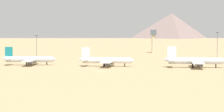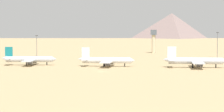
% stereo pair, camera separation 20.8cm
% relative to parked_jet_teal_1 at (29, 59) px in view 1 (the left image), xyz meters
% --- Properties ---
extents(ground, '(4000.00, 4000.00, 0.00)m').
position_rel_parked_jet_teal_1_xyz_m(ground, '(45.57, -32.35, -3.41)').
color(ground, tan).
extents(ridge_far_west, '(256.99, 195.45, 66.85)m').
position_rel_parked_jet_teal_1_xyz_m(ridge_far_west, '(-368.21, 1141.22, 30.01)').
color(ridge_far_west, slate).
rests_on(ridge_far_west, ground).
extents(ridge_west, '(336.38, 327.73, 130.44)m').
position_rel_parked_jet_teal_1_xyz_m(ridge_west, '(85.03, 878.55, 61.81)').
color(ridge_west, gray).
rests_on(ridge_west, ground).
extents(parked_jet_teal_1, '(31.51, 26.62, 10.40)m').
position_rel_parked_jet_teal_1_xyz_m(parked_jet_teal_1, '(0.00, 0.00, 0.00)').
color(parked_jet_teal_1, silver).
rests_on(parked_jet_teal_1, ground).
extents(parked_jet_white_2, '(31.44, 26.34, 10.40)m').
position_rel_parked_jet_teal_1_xyz_m(parked_jet_white_2, '(44.41, -4.56, 0.00)').
color(parked_jet_white_2, silver).
rests_on(parked_jet_white_2, ground).
extents(parked_jet_white_3, '(33.72, 28.20, 11.17)m').
position_rel_parked_jet_teal_1_xyz_m(parked_jet_white_3, '(91.87, -7.28, 0.25)').
color(parked_jet_white_3, silver).
rests_on(parked_jet_white_3, ground).
extents(control_tower, '(5.20, 5.20, 19.84)m').
position_rel_parked_jet_teal_1_xyz_m(control_tower, '(69.08, 135.70, 8.57)').
color(control_tower, '#C6B793').
rests_on(control_tower, ground).
extents(light_pole_west, '(1.80, 0.50, 15.72)m').
position_rel_parked_jet_teal_1_xyz_m(light_pole_west, '(-18.15, 83.78, 5.66)').
color(light_pole_west, '#59595E').
rests_on(light_pole_west, ground).
extents(light_pole_mid, '(1.80, 0.50, 18.15)m').
position_rel_parked_jet_teal_1_xyz_m(light_pole_mid, '(114.98, 80.03, 6.91)').
color(light_pole_mid, '#59595E').
rests_on(light_pole_mid, ground).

